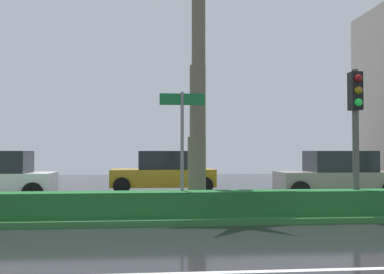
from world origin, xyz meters
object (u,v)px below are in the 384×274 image
object	(u,v)px
street_name_sign	(182,136)
car_in_traffic_second	(164,172)
car_in_traffic_third	(337,175)
traffic_signal_median_right	(356,114)

from	to	relation	value
street_name_sign	car_in_traffic_second	distance (m)	8.38
car_in_traffic_second	car_in_traffic_third	xyz separation A→B (m)	(6.25, -2.99, 0.00)
street_name_sign	car_in_traffic_second	bearing A→B (deg)	90.90
street_name_sign	car_in_traffic_second	xyz separation A→B (m)	(-0.13, 8.29, -1.25)
traffic_signal_median_right	car_in_traffic_third	size ratio (longest dim) A/B	0.84
traffic_signal_median_right	car_in_traffic_third	xyz separation A→B (m)	(1.75, 5.35, -1.82)
traffic_signal_median_right	street_name_sign	xyz separation A→B (m)	(-4.37, 0.05, -0.56)
traffic_signal_median_right	car_in_traffic_second	xyz separation A→B (m)	(-4.50, 8.34, -1.82)
traffic_signal_median_right	car_in_traffic_second	bearing A→B (deg)	118.34
traffic_signal_median_right	car_in_traffic_second	distance (m)	9.65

